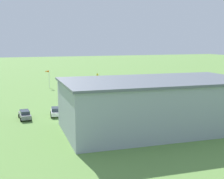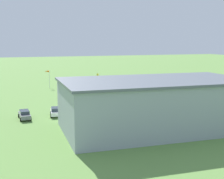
{
  "view_description": "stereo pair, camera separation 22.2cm",
  "coord_description": "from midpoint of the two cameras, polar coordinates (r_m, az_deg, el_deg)",
  "views": [
    {
      "loc": [
        21.4,
        83.45,
        13.6
      ],
      "look_at": [
        -4.87,
        14.66,
        2.29
      ],
      "focal_mm": 50.35,
      "sensor_mm": 36.0,
      "label": 1
    },
    {
      "loc": [
        21.2,
        83.53,
        13.6
      ],
      "look_at": [
        -4.87,
        14.66,
        2.29
      ],
      "focal_mm": 50.35,
      "sensor_mm": 36.0,
      "label": 2
    }
  ],
  "objects": [
    {
      "name": "car_silver",
      "position": [
        67.36,
        12.07,
        -2.37
      ],
      "size": [
        2.14,
        4.56,
        1.66
      ],
      "color": "#B7B7BC",
      "rests_on": "ground_plane"
    },
    {
      "name": "person_crossing_taxiway",
      "position": [
        64.06,
        -7.17,
        -2.77
      ],
      "size": [
        0.53,
        0.53,
        1.79
      ],
      "color": "orange",
      "rests_on": "ground_plane"
    },
    {
      "name": "car_white",
      "position": [
        58.68,
        -10.27,
        -3.97
      ],
      "size": [
        2.44,
        4.23,
        1.62
      ],
      "color": "white",
      "rests_on": "ground_plane"
    },
    {
      "name": "windsock",
      "position": [
        93.95,
        -11.81,
        3.06
      ],
      "size": [
        1.42,
        0.63,
        5.24
      ],
      "color": "silver",
      "rests_on": "ground_plane"
    },
    {
      "name": "car_grey",
      "position": [
        57.7,
        -15.67,
        -4.39
      ],
      "size": [
        2.02,
        4.7,
        1.56
      ],
      "color": "slate",
      "rests_on": "ground_plane"
    },
    {
      "name": "biplane",
      "position": [
        87.23,
        -1.97,
        1.53
      ],
      "size": [
        7.52,
        6.61,
        3.67
      ],
      "color": "yellow"
    },
    {
      "name": "person_beside_truck",
      "position": [
        67.63,
        9.3,
        -2.33
      ],
      "size": [
        0.48,
        0.48,
        1.52
      ],
      "color": "navy",
      "rests_on": "ground_plane"
    },
    {
      "name": "person_watching_takeoff",
      "position": [
        66.18,
        8.34,
        -2.51
      ],
      "size": [
        0.5,
        0.5,
        1.61
      ],
      "color": "#B23333",
      "rests_on": "ground_plane"
    },
    {
      "name": "hangar",
      "position": [
        49.37,
        7.86,
        -2.66
      ],
      "size": [
        29.78,
        17.12,
        7.82
      ],
      "color": "#99A3AD",
      "rests_on": "ground_plane"
    },
    {
      "name": "ground_plane",
      "position": [
        87.24,
        -6.51,
        -0.29
      ],
      "size": [
        400.0,
        400.0,
        0.0
      ],
      "primitive_type": "plane",
      "color": "#608C42"
    }
  ]
}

